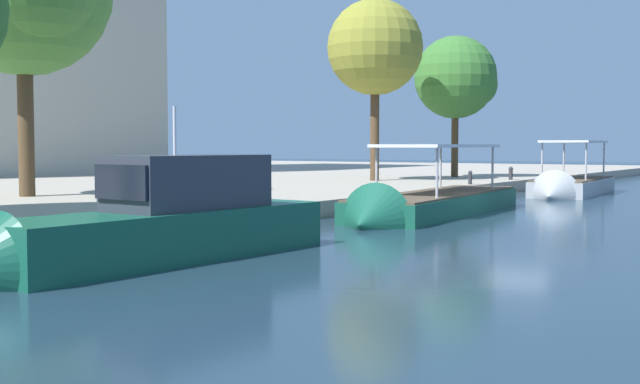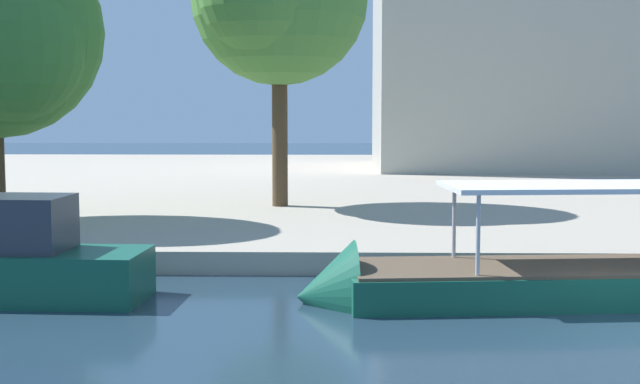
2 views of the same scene
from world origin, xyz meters
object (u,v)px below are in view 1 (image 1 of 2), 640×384
object	(u,v)px
tour_boat_2	(570,189)
tree_2	(457,79)
mooring_bollard_1	(470,177)
tree_4	(376,47)
mooring_bollard_0	(511,173)
tour_boat_1	(429,208)
motor_yacht_0	(155,232)

from	to	relation	value
tour_boat_2	tree_2	distance (m)	12.20
mooring_bollard_1	tree_4	bearing A→B (deg)	78.20
mooring_bollard_0	mooring_bollard_1	xyz separation A→B (m)	(-6.92, -0.27, -0.03)
mooring_bollard_0	mooring_bollard_1	distance (m)	6.93
mooring_bollard_1	tree_2	xyz separation A→B (m)	(9.04, 4.85, 6.16)
tour_boat_1	mooring_bollard_1	bearing A→B (deg)	-169.44
mooring_bollard_1	tree_2	bearing A→B (deg)	28.23
mooring_bollard_0	tree_2	bearing A→B (deg)	65.19
motor_yacht_0	tour_boat_1	bearing A→B (deg)	-176.77
tour_boat_1	motor_yacht_0	bearing A→B (deg)	-4.41
tour_boat_2	tree_4	size ratio (longest dim) A/B	1.06
mooring_bollard_1	tree_4	xyz separation A→B (m)	(1.41, 6.76, 7.59)
tour_boat_2	tour_boat_1	bearing A→B (deg)	-7.47
tour_boat_1	mooring_bollard_0	bearing A→B (deg)	-174.26
motor_yacht_0	tree_4	world-z (taller)	tree_4
tour_boat_2	mooring_bollard_1	bearing A→B (deg)	-47.75
mooring_bollard_0	tree_4	world-z (taller)	tree_4
motor_yacht_0	mooring_bollard_1	bearing A→B (deg)	-170.03
tree_4	tree_2	bearing A→B (deg)	-14.05
tree_2	mooring_bollard_1	bearing A→B (deg)	-151.77
tour_boat_1	tree_4	bearing A→B (deg)	-148.14
tour_boat_2	mooring_bollard_0	bearing A→B (deg)	-124.40
tour_boat_2	mooring_bollard_0	distance (m)	5.09
mooring_bollard_0	mooring_bollard_1	size ratio (longest dim) A/B	1.08
tour_boat_2	motor_yacht_0	bearing A→B (deg)	-5.89
motor_yacht_0	tour_boat_1	distance (m)	15.22
tree_2	tree_4	xyz separation A→B (m)	(-7.62, 1.91, 1.43)
motor_yacht_0	mooring_bollard_0	xyz separation A→B (m)	(34.16, 3.89, 0.37)
motor_yacht_0	tree_2	size ratio (longest dim) A/B	1.11
motor_yacht_0	tree_4	xyz separation A→B (m)	(28.65, 10.38, 7.93)
tour_boat_2	tree_2	world-z (taller)	tree_2
motor_yacht_0	tour_boat_1	world-z (taller)	motor_yacht_0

